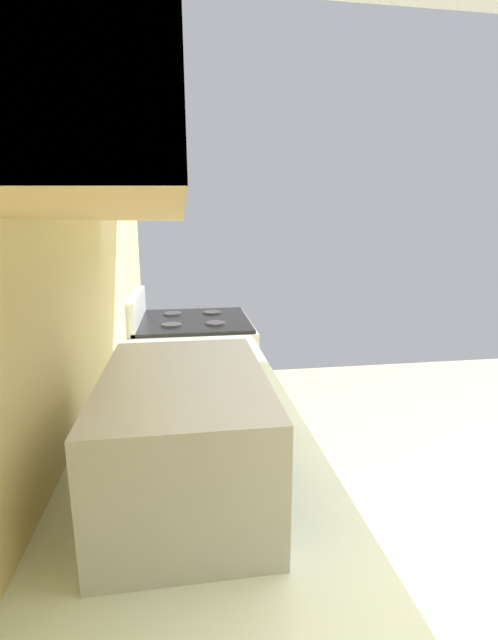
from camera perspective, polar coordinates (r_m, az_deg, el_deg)
name	(u,v)px	position (r m, az deg, el deg)	size (l,w,h in m)	color
wall_back	(18,244)	(1.07, -28.51, 8.93)	(3.88, 0.12, 2.82)	#E7CF83
oven_range	(195,390)	(2.67, -7.22, -9.25)	(0.68, 0.69, 1.06)	#B7BABF
microwave	(187,433)	(0.95, -8.35, -14.75)	(0.52, 0.34, 0.27)	#B7BABF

